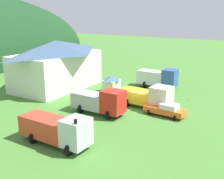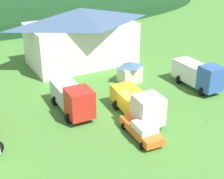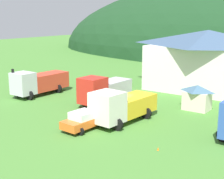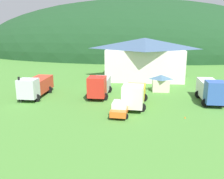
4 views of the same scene
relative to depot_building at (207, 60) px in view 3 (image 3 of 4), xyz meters
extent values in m
plane|color=#477F33|center=(-2.95, -16.39, -4.13)|extent=(200.00, 200.00, 0.00)
cube|color=white|center=(0.00, 0.00, -1.16)|extent=(14.49, 8.57, 5.94)
pyramid|color=#3D5675|center=(0.00, 0.00, 2.85)|extent=(15.65, 9.25, 2.08)
cube|color=beige|center=(2.51, -9.31, -3.14)|extent=(2.63, 2.03, 1.99)
pyramid|color=#42667F|center=(2.51, -9.31, -1.80)|extent=(2.84, 2.20, 0.69)
cube|color=silver|center=(-16.27, -16.89, -2.27)|extent=(2.54, 2.28, 2.63)
cube|color=black|center=(-16.27, -17.00, -1.69)|extent=(1.37, 1.81, 0.84)
cube|color=red|center=(-16.18, -13.07, -2.58)|extent=(2.61, 5.48, 2.01)
cylinder|color=black|center=(-15.18, -16.91, -3.58)|extent=(1.10, 0.30, 1.10)
cylinder|color=black|center=(-17.36, -16.86, -3.58)|extent=(1.10, 0.30, 1.10)
cylinder|color=black|center=(-15.07, -12.28, -3.58)|extent=(1.10, 0.30, 1.10)
cylinder|color=black|center=(-17.26, -12.23, -3.58)|extent=(1.10, 0.30, 1.10)
cube|color=red|center=(-6.91, -15.27, -2.18)|extent=(2.47, 2.57, 2.81)
cube|color=black|center=(-6.91, -15.39, -1.56)|extent=(1.34, 2.04, 0.90)
cube|color=#B2B2B7|center=(-6.82, -11.72, -2.62)|extent=(2.52, 4.64, 1.93)
cylinder|color=black|center=(-5.85, -15.29, -3.58)|extent=(1.10, 0.30, 1.10)
cylinder|color=black|center=(-7.96, -15.24, -3.58)|extent=(1.10, 0.30, 1.10)
cylinder|color=black|center=(-5.75, -11.06, -3.58)|extent=(1.10, 0.30, 1.10)
cylinder|color=black|center=(-7.86, -11.01, -3.58)|extent=(1.10, 0.30, 1.10)
cube|color=silver|center=(-1.78, -19.52, -2.22)|extent=(2.72, 2.70, 2.72)
cube|color=black|center=(-1.79, -19.64, -1.63)|extent=(1.51, 2.11, 0.87)
cube|color=gold|center=(-1.48, -15.84, -2.74)|extent=(2.91, 5.07, 1.68)
cylinder|color=black|center=(-0.67, -19.60, -3.58)|extent=(1.10, 0.30, 1.10)
cylinder|color=black|center=(-2.88, -19.43, -3.58)|extent=(1.10, 0.30, 1.10)
cylinder|color=black|center=(-0.31, -15.19, -3.58)|extent=(1.10, 0.30, 1.10)
cylinder|color=black|center=(-2.53, -15.02, -3.58)|extent=(1.10, 0.30, 1.10)
cylinder|color=black|center=(7.69, -16.86, -3.58)|extent=(1.10, 0.30, 1.10)
cube|color=orange|center=(-3.18, -20.56, -3.44)|extent=(2.18, 5.28, 0.70)
cube|color=silver|center=(-3.23, -21.18, -2.78)|extent=(1.82, 2.18, 0.62)
cylinder|color=black|center=(-2.51, -22.37, -3.79)|extent=(0.68, 0.24, 0.68)
cylinder|color=black|center=(-4.10, -22.26, -3.79)|extent=(0.68, 0.24, 0.68)
cylinder|color=black|center=(-2.27, -18.86, -3.79)|extent=(0.68, 0.24, 0.68)
cylinder|color=black|center=(-3.86, -18.75, -3.79)|extent=(0.68, 0.24, 0.68)
cylinder|color=#4C4C51|center=(-17.16, -17.60, -2.59)|extent=(0.12, 0.12, 3.09)
cube|color=black|center=(-17.16, -17.60, -0.77)|extent=(0.20, 0.24, 0.55)
sphere|color=green|center=(-17.16, -17.47, -0.77)|extent=(0.14, 0.14, 0.14)
cone|color=orange|center=(4.29, -21.38, -4.13)|extent=(0.36, 0.36, 0.47)
camera|label=1|loc=(-35.15, -32.22, 8.62)|focal=45.31mm
camera|label=2|loc=(-17.28, -40.87, 11.98)|focal=50.93mm
camera|label=3|loc=(14.92, -42.14, 5.73)|focal=52.96mm
camera|label=4|loc=(-1.31, -49.21, 6.27)|focal=40.30mm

